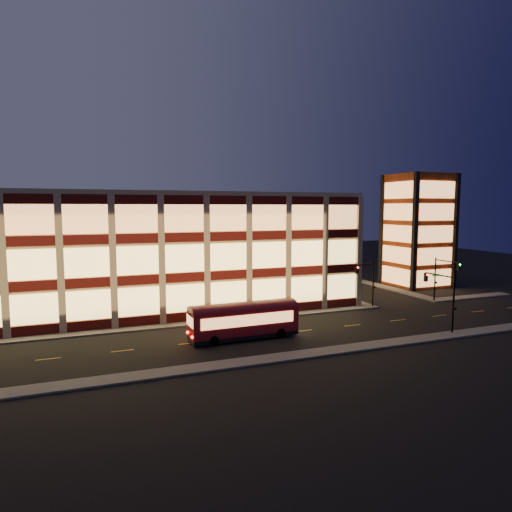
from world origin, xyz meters
name	(u,v)px	position (x,y,z in m)	size (l,w,h in m)	color
ground	(194,326)	(0.00, 0.00, 0.00)	(200.00, 200.00, 0.00)	black
sidewalk_office_south	(164,326)	(-3.00, 1.00, 0.07)	(54.00, 2.00, 0.15)	#514F4C
sidewalk_office_east	(309,286)	(23.00, 17.00, 0.07)	(2.00, 30.00, 0.15)	#514F4C
sidewalk_tower_south	(469,297)	(40.00, 1.00, 0.07)	(14.00, 2.00, 0.15)	#514F4C
sidewalk_tower_west	(367,282)	(34.00, 17.00, 0.07)	(2.00, 30.00, 0.15)	#514F4C
sidewalk_near	(233,364)	(0.00, -13.00, 0.07)	(100.00, 2.00, 0.15)	#514F4C
office_building	(143,247)	(-2.91, 16.91, 7.25)	(50.45, 30.45, 14.50)	tan
stair_tower	(417,230)	(39.95, 11.95, 8.99)	(8.60, 8.60, 18.00)	#8C3814
traffic_signal_far	(367,276)	(22.21, 0.24, 4.11)	(3.79, 1.87, 6.00)	black
traffic_signal_right	(443,273)	(33.50, -0.62, 4.10)	(1.20, 4.37, 6.00)	black
traffic_signal_near	(443,291)	(23.50, -11.03, 4.13)	(0.32, 4.45, 6.00)	black
trolley_bus	(244,318)	(3.36, -6.33, 1.99)	(10.65, 2.94, 3.59)	maroon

